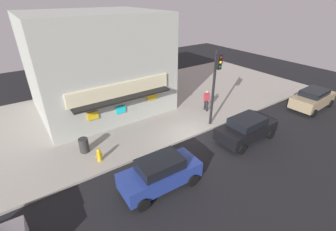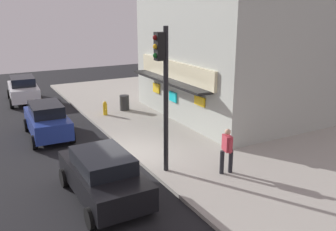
{
  "view_description": "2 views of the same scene",
  "coord_description": "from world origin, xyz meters",
  "px_view_note": "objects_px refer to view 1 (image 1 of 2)",
  "views": [
    {
      "loc": [
        -9.01,
        -10.02,
        8.66
      ],
      "look_at": [
        -0.86,
        1.62,
        1.25
      ],
      "focal_mm": 25.18,
      "sensor_mm": 36.0,
      "label": 1
    },
    {
      "loc": [
        13.19,
        -5.45,
        6.02
      ],
      "look_at": [
        -0.48,
        2.07,
        1.39
      ],
      "focal_mm": 38.85,
      "sensor_mm": 36.0,
      "label": 2
    }
  ],
  "objects_px": {
    "parked_car_black": "(246,128)",
    "traffic_light": "(215,80)",
    "fire_hydrant": "(99,155)",
    "trash_can": "(84,145)",
    "pedestrian": "(206,99)",
    "parked_car_tan": "(313,99)",
    "parked_car_blue": "(160,173)"
  },
  "relations": [
    {
      "from": "traffic_light",
      "to": "parked_car_black",
      "type": "xyz_separation_m",
      "value": [
        0.62,
        -2.55,
        -2.71
      ]
    },
    {
      "from": "parked_car_black",
      "to": "trash_can",
      "type": "bearing_deg",
      "value": 153.98
    },
    {
      "from": "fire_hydrant",
      "to": "trash_can",
      "type": "relative_size",
      "value": 0.89
    },
    {
      "from": "trash_can",
      "to": "traffic_light",
      "type": "bearing_deg",
      "value": -12.77
    },
    {
      "from": "parked_car_black",
      "to": "traffic_light",
      "type": "bearing_deg",
      "value": 103.68
    },
    {
      "from": "fire_hydrant",
      "to": "trash_can",
      "type": "xyz_separation_m",
      "value": [
        -0.42,
        1.36,
        0.07
      ]
    },
    {
      "from": "fire_hydrant",
      "to": "parked_car_blue",
      "type": "height_order",
      "value": "parked_car_blue"
    },
    {
      "from": "trash_can",
      "to": "pedestrian",
      "type": "bearing_deg",
      "value": -0.07
    },
    {
      "from": "traffic_light",
      "to": "parked_car_tan",
      "type": "height_order",
      "value": "traffic_light"
    },
    {
      "from": "trash_can",
      "to": "pedestrian",
      "type": "distance_m",
      "value": 9.89
    },
    {
      "from": "fire_hydrant",
      "to": "trash_can",
      "type": "bearing_deg",
      "value": 107.24
    },
    {
      "from": "traffic_light",
      "to": "fire_hydrant",
      "type": "bearing_deg",
      "value": 175.88
    },
    {
      "from": "traffic_light",
      "to": "trash_can",
      "type": "bearing_deg",
      "value": 167.23
    },
    {
      "from": "parked_car_blue",
      "to": "parked_car_tan",
      "type": "bearing_deg",
      "value": 1.32
    },
    {
      "from": "pedestrian",
      "to": "parked_car_blue",
      "type": "bearing_deg",
      "value": -147.4
    },
    {
      "from": "trash_can",
      "to": "parked_car_tan",
      "type": "relative_size",
      "value": 0.2
    },
    {
      "from": "parked_car_black",
      "to": "parked_car_blue",
      "type": "height_order",
      "value": "parked_car_blue"
    },
    {
      "from": "traffic_light",
      "to": "pedestrian",
      "type": "bearing_deg",
      "value": 56.59
    },
    {
      "from": "parked_car_black",
      "to": "parked_car_tan",
      "type": "xyz_separation_m",
      "value": [
        8.44,
        -0.04,
        0.03
      ]
    },
    {
      "from": "fire_hydrant",
      "to": "parked_car_tan",
      "type": "bearing_deg",
      "value": -10.46
    },
    {
      "from": "parked_car_tan",
      "to": "pedestrian",
      "type": "bearing_deg",
      "value": 149.78
    },
    {
      "from": "pedestrian",
      "to": "parked_car_black",
      "type": "bearing_deg",
      "value": -98.32
    },
    {
      "from": "traffic_light",
      "to": "pedestrian",
      "type": "height_order",
      "value": "traffic_light"
    },
    {
      "from": "trash_can",
      "to": "parked_car_blue",
      "type": "relative_size",
      "value": 0.22
    },
    {
      "from": "fire_hydrant",
      "to": "parked_car_black",
      "type": "distance_m",
      "value": 9.35
    },
    {
      "from": "traffic_light",
      "to": "fire_hydrant",
      "type": "height_order",
      "value": "traffic_light"
    },
    {
      "from": "pedestrian",
      "to": "trash_can",
      "type": "bearing_deg",
      "value": 179.93
    },
    {
      "from": "trash_can",
      "to": "parked_car_black",
      "type": "relative_size",
      "value": 0.21
    },
    {
      "from": "traffic_light",
      "to": "parked_car_black",
      "type": "bearing_deg",
      "value": -76.32
    },
    {
      "from": "traffic_light",
      "to": "trash_can",
      "type": "distance_m",
      "value": 9.3
    },
    {
      "from": "parked_car_black",
      "to": "parked_car_tan",
      "type": "height_order",
      "value": "parked_car_tan"
    },
    {
      "from": "parked_car_tan",
      "to": "parked_car_blue",
      "type": "bearing_deg",
      "value": -178.68
    }
  ]
}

